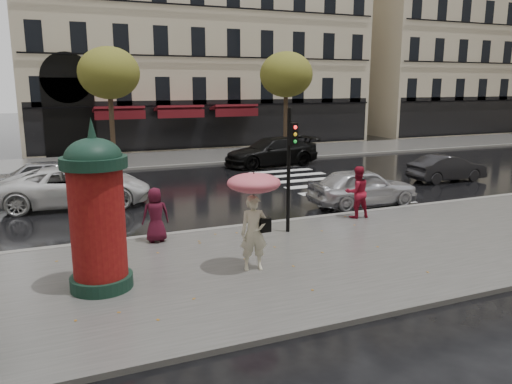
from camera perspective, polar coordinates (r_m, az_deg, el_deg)
name	(u,v)px	position (r m, az deg, el deg)	size (l,w,h in m)	color
ground	(281,258)	(13.52, 2.90, -7.55)	(160.00, 160.00, 0.00)	black
near_sidewalk	(290,262)	(13.08, 3.86, -7.97)	(90.00, 7.00, 0.12)	#474744
far_sidewalk	(146,160)	(31.27, -12.48, 3.61)	(90.00, 6.00, 0.12)	#474744
near_kerb	(241,227)	(16.12, -1.76, -4.00)	(90.00, 0.25, 0.14)	slate
far_kerb	(156,167)	(28.36, -11.34, 2.82)	(90.00, 0.25, 0.14)	slate
zebra_crossing	(306,180)	(24.44, 5.76, 1.37)	(3.60, 11.75, 0.01)	silver
bldg_far_right	(454,17)	(57.70, 21.68, 18.07)	(24.00, 14.00, 22.90)	#B7A88C
tree_far_left	(109,73)	(29.66, -16.46, 12.86)	(3.40, 3.40, 6.64)	#38281C
tree_far_right	(286,75)	(32.86, 3.47, 13.21)	(3.40, 3.40, 6.64)	#38281C
woman_umbrella	(254,205)	(11.92, -0.23, -1.47)	(1.28, 1.28, 2.47)	beige
woman_red	(357,192)	(17.20, 11.48, -0.01)	(0.86, 0.67, 1.76)	maroon
man_burgundy	(156,215)	(14.57, -11.41, -2.57)	(0.77, 0.50, 1.58)	#440D1D
morris_column	(97,209)	(11.31, -17.72, -1.85)	(1.40, 1.40, 3.78)	black
traffic_light	(290,158)	(14.92, 3.93, 3.86)	(0.26, 0.37, 3.77)	black
car_silver	(363,187)	(19.55, 12.11, 0.59)	(1.71, 4.25, 1.45)	silver
car_darkgrey	(447,168)	(25.70, 21.01, 2.57)	(1.34, 3.84, 1.26)	black
car_white	(76,186)	(20.24, -19.85, 0.64)	(2.54, 5.52, 1.53)	silver
car_black	(271,152)	(28.65, 1.74, 4.63)	(2.25, 5.53, 1.61)	black
car_far_silver	(35,176)	(23.70, -23.95, 1.69)	(1.60, 3.99, 1.36)	#B1B2B6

